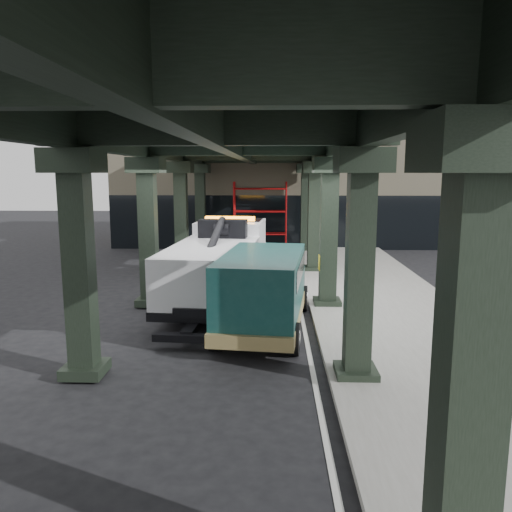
# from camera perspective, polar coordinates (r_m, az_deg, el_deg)

# --- Properties ---
(ground) EXTENTS (90.00, 90.00, 0.00)m
(ground) POSITION_cam_1_polar(r_m,az_deg,el_deg) (15.12, -1.04, -7.85)
(ground) COLOR black
(ground) RESTS_ON ground
(sidewalk) EXTENTS (5.00, 40.00, 0.15)m
(sidewalk) POSITION_cam_1_polar(r_m,az_deg,el_deg) (17.40, 14.37, -5.57)
(sidewalk) COLOR gray
(sidewalk) RESTS_ON ground
(lane_stripe) EXTENTS (0.12, 38.00, 0.01)m
(lane_stripe) POSITION_cam_1_polar(r_m,az_deg,el_deg) (17.04, 5.07, -5.86)
(lane_stripe) COLOR silver
(lane_stripe) RESTS_ON ground
(viaduct) EXTENTS (7.40, 32.00, 6.40)m
(viaduct) POSITION_cam_1_polar(r_m,az_deg,el_deg) (16.48, -2.14, 12.81)
(viaduct) COLOR black
(viaduct) RESTS_ON ground
(building) EXTENTS (22.00, 10.00, 8.00)m
(building) POSITION_cam_1_polar(r_m,az_deg,el_deg) (34.43, 4.10, 8.62)
(building) COLOR #C6B793
(building) RESTS_ON ground
(scaffolding) EXTENTS (3.08, 0.88, 4.00)m
(scaffolding) POSITION_cam_1_polar(r_m,az_deg,el_deg) (29.16, 0.49, 4.77)
(scaffolding) COLOR red
(scaffolding) RESTS_ON ground
(tow_truck) EXTENTS (3.20, 9.22, 2.97)m
(tow_truck) POSITION_cam_1_polar(r_m,az_deg,el_deg) (17.83, -3.96, -0.40)
(tow_truck) COLOR black
(tow_truck) RESTS_ON ground
(towed_van) EXTENTS (2.80, 5.88, 2.30)m
(towed_van) POSITION_cam_1_polar(r_m,az_deg,el_deg) (14.22, 0.91, -3.79)
(towed_van) COLOR #113D3A
(towed_van) RESTS_ON ground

